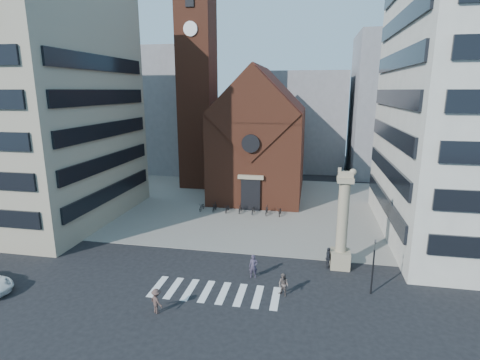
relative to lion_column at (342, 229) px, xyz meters
name	(u,v)px	position (x,y,z in m)	size (l,w,h in m)	color
ground	(218,273)	(-10.01, -3.00, -3.46)	(120.00, 120.00, 0.00)	black
piazza	(253,205)	(-10.01, 16.00, -3.43)	(46.00, 30.00, 0.05)	gray
zebra_crossing	(215,292)	(-9.46, -6.00, -3.45)	(10.20, 3.20, 0.01)	white
church	(260,139)	(-10.01, 22.04, 4.53)	(12.00, 16.65, 18.00)	brown
campanile	(197,83)	(-20.01, 25.00, 12.28)	(5.50, 5.50, 31.20)	brown
building_left	(30,106)	(-34.01, 7.00, 9.54)	(18.00, 20.00, 26.00)	gray
bg_block_left	(166,110)	(-30.01, 37.00, 7.54)	(16.00, 14.00, 22.00)	gray
bg_block_mid	(306,121)	(-4.01, 42.00, 5.54)	(14.00, 12.00, 18.00)	gray
bg_block_right	(401,106)	(11.99, 39.00, 8.54)	(16.00, 14.00, 24.00)	gray
lion_column	(342,229)	(0.00, 0.00, 0.00)	(1.63, 1.60, 8.68)	tan
traffic_light	(373,265)	(1.99, -4.00, -1.17)	(0.13, 0.16, 4.30)	black
pedestrian_0	(253,266)	(-6.99, -3.17, -2.49)	(0.71, 0.46, 1.94)	#3A3245
pedestrian_1	(283,285)	(-4.39, -5.48, -2.59)	(0.84, 0.66, 1.73)	#5A4D48
pedestrian_2	(328,258)	(-1.01, -0.42, -2.52)	(1.10, 0.46, 1.88)	#23252A
pedestrian_3	(157,301)	(-12.65, -9.30, -2.58)	(1.13, 0.65, 1.76)	#493530
scooter_0	(202,207)	(-15.97, 12.58, -2.92)	(0.64, 1.84, 0.97)	black
scooter_1	(215,207)	(-14.34, 12.58, -2.87)	(0.50, 1.78, 1.07)	black
scooter_2	(227,208)	(-12.71, 12.58, -2.92)	(0.64, 1.84, 0.97)	black
scooter_3	(240,208)	(-11.08, 12.58, -2.87)	(0.50, 1.78, 1.07)	black
scooter_4	(253,210)	(-9.45, 12.58, -2.92)	(0.64, 1.84, 0.97)	black
scooter_5	(267,210)	(-7.82, 12.58, -2.87)	(0.50, 1.78, 1.07)	black
scooter_6	(280,211)	(-6.20, 12.58, -2.92)	(0.64, 1.84, 0.97)	black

